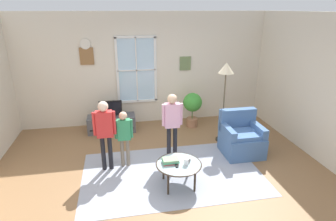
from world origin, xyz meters
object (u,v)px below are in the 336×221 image
(cup, at_px, (186,162))
(remote_near_cup, at_px, (189,162))
(person_pink_shirt, at_px, (172,119))
(potted_plant_by_window, at_px, (192,105))
(person_red_shirt, at_px, (105,128))
(book_stack, at_px, (170,161))
(television, at_px, (111,108))
(person_green_shirt, at_px, (124,133))
(coffee_table, at_px, (179,165))
(armchair, at_px, (241,138))
(floor_lamp, at_px, (226,76))
(tv_stand, at_px, (112,124))
(remote_near_books, at_px, (176,165))

(cup, bearing_deg, remote_near_cup, 49.25)
(person_pink_shirt, relative_size, potted_plant_by_window, 1.53)
(person_red_shirt, bearing_deg, book_stack, -32.96)
(television, xyz_separation_m, person_green_shirt, (0.25, -1.66, 0.09))
(cup, xyz_separation_m, remote_near_cup, (0.06, 0.07, -0.04))
(television, distance_m, person_green_shirt, 1.68)
(book_stack, distance_m, potted_plant_by_window, 2.55)
(person_green_shirt, relative_size, person_pink_shirt, 0.82)
(coffee_table, height_order, person_red_shirt, person_red_shirt)
(coffee_table, bearing_deg, armchair, 29.93)
(armchair, xyz_separation_m, book_stack, (-1.62, -0.81, 0.12))
(armchair, bearing_deg, person_green_shirt, -178.26)
(floor_lamp, bearing_deg, cup, -128.21)
(armchair, height_order, person_pink_shirt, person_pink_shirt)
(person_pink_shirt, distance_m, person_red_shirt, 1.26)
(tv_stand, bearing_deg, cup, -64.27)
(cup, relative_size, person_red_shirt, 0.08)
(remote_near_cup, bearing_deg, floor_lamp, 51.90)
(book_stack, bearing_deg, remote_near_cup, -7.43)
(television, bearing_deg, person_red_shirt, -92.60)
(coffee_table, relative_size, person_green_shirt, 0.70)
(floor_lamp, bearing_deg, person_red_shirt, -162.98)
(tv_stand, relative_size, floor_lamp, 0.64)
(person_green_shirt, bearing_deg, tv_stand, 98.61)
(coffee_table, height_order, remote_near_books, remote_near_books)
(remote_near_books, xyz_separation_m, potted_plant_by_window, (0.94, 2.44, 0.14))
(person_red_shirt, bearing_deg, television, 87.40)
(tv_stand, bearing_deg, floor_lamp, -21.46)
(coffee_table, height_order, person_pink_shirt, person_pink_shirt)
(remote_near_cup, bearing_deg, remote_near_books, -165.06)
(cup, distance_m, person_green_shirt, 1.29)
(book_stack, height_order, remote_near_cup, book_stack)
(remote_near_cup, relative_size, person_green_shirt, 0.13)
(armchair, distance_m, person_pink_shirt, 1.51)
(armchair, relative_size, person_pink_shirt, 0.66)
(remote_near_books, bearing_deg, book_stack, 128.58)
(tv_stand, relative_size, potted_plant_by_window, 1.29)
(armchair, distance_m, person_red_shirt, 2.72)
(coffee_table, height_order, remote_near_cup, remote_near_cup)
(armchair, height_order, remote_near_books, armchair)
(armchair, xyz_separation_m, cup, (-1.38, -0.92, 0.14))
(tv_stand, xyz_separation_m, television, (0.00, -0.00, 0.39))
(tv_stand, relative_size, armchair, 1.29)
(tv_stand, relative_size, person_pink_shirt, 0.85)
(person_pink_shirt, height_order, person_red_shirt, same)
(television, height_order, armchair, armchair)
(remote_near_books, height_order, potted_plant_by_window, potted_plant_by_window)
(coffee_table, xyz_separation_m, floor_lamp, (1.33, 1.50, 1.09))
(cup, height_order, person_green_shirt, person_green_shirt)
(remote_near_cup, distance_m, person_pink_shirt, 1.00)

